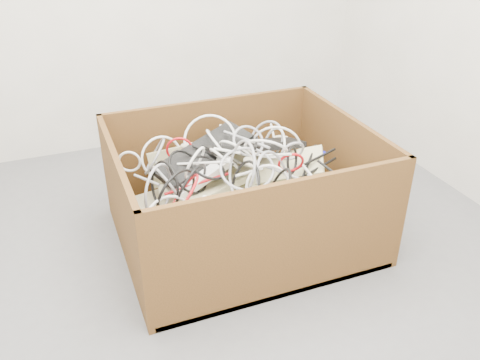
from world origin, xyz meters
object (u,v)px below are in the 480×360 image
object	(u,v)px
cardboard_box	(239,212)
power_strip_left	(204,177)
power_strip_right	(234,211)
vga_plug	(320,154)

from	to	relation	value
cardboard_box	power_strip_left	world-z (taller)	cardboard_box
power_strip_left	power_strip_right	world-z (taller)	power_strip_left
power_strip_left	vga_plug	distance (m)	0.60
power_strip_left	power_strip_right	size ratio (longest dim) A/B	1.07
power_strip_left	power_strip_right	bearing A→B (deg)	-99.78
cardboard_box	power_strip_right	bearing A→B (deg)	-115.38
vga_plug	cardboard_box	bearing A→B (deg)	-126.39
cardboard_box	power_strip_left	bearing A→B (deg)	-179.44
power_strip_left	power_strip_right	xyz separation A→B (m)	(0.04, -0.25, -0.04)
cardboard_box	vga_plug	world-z (taller)	cardboard_box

